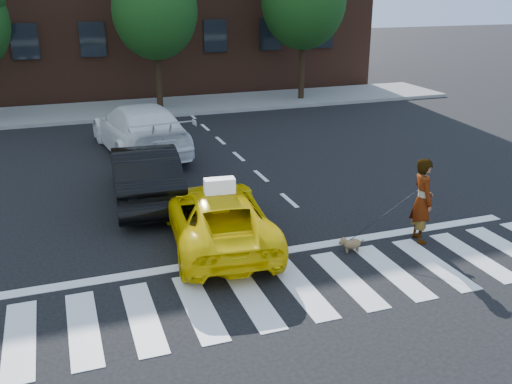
% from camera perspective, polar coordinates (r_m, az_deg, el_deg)
% --- Properties ---
extents(ground, '(120.00, 120.00, 0.00)m').
position_cam_1_polar(ground, '(11.04, 4.52, -9.56)').
color(ground, black).
rests_on(ground, ground).
extents(crosswalk, '(13.00, 2.40, 0.01)m').
position_cam_1_polar(crosswalk, '(11.04, 4.52, -9.54)').
color(crosswalk, silver).
rests_on(crosswalk, ground).
extents(stop_line, '(12.00, 0.30, 0.01)m').
position_cam_1_polar(stop_line, '(12.34, 1.50, -6.10)').
color(stop_line, silver).
rests_on(stop_line, ground).
extents(sidewalk_far, '(30.00, 4.00, 0.15)m').
position_cam_1_polar(sidewalk_far, '(27.07, -10.78, 8.27)').
color(sidewalk_far, slate).
rests_on(sidewalk_far, ground).
extents(taxi, '(2.52, 4.71, 1.26)m').
position_cam_1_polar(taxi, '(12.60, -3.84, -2.46)').
color(taxi, yellow).
rests_on(taxi, ground).
extents(black_sedan, '(1.94, 4.74, 1.53)m').
position_cam_1_polar(black_sedan, '(15.29, -11.07, 1.84)').
color(black_sedan, black).
rests_on(black_sedan, ground).
extents(white_suv, '(2.99, 6.05, 1.69)m').
position_cam_1_polar(white_suv, '(19.81, -11.53, 6.23)').
color(white_suv, white).
rests_on(white_suv, ground).
extents(woman, '(0.60, 0.79, 1.92)m').
position_cam_1_polar(woman, '(13.09, 16.30, -0.82)').
color(woman, '#999999').
rests_on(woman, ground).
extents(dog, '(0.54, 0.32, 0.31)m').
position_cam_1_polar(dog, '(12.51, 9.43, -5.10)').
color(dog, brown).
rests_on(dog, ground).
extents(taxi_sign, '(0.67, 0.34, 0.32)m').
position_cam_1_polar(taxi_sign, '(12.14, -3.66, 0.64)').
color(taxi_sign, white).
rests_on(taxi_sign, taxi).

